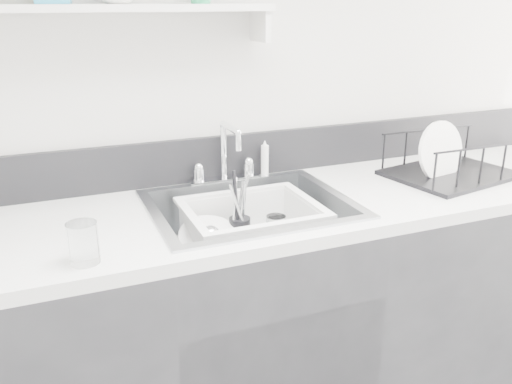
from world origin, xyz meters
name	(u,v)px	position (x,y,z in m)	size (l,w,h in m)	color
counter_run	(251,327)	(0.00, 1.19, 0.46)	(3.20, 0.62, 0.92)	#27272A
backsplash	(220,157)	(0.00, 1.49, 1.00)	(3.20, 0.02, 0.16)	black
sink	(250,230)	(0.00, 1.19, 0.83)	(0.64, 0.52, 0.20)	silver
faucet	(225,166)	(0.00, 1.44, 0.98)	(0.26, 0.18, 0.23)	silver
side_sprayer	(265,159)	(0.16, 1.44, 0.99)	(0.03, 0.03, 0.14)	white
wall_shelf	(113,11)	(-0.35, 1.42, 1.51)	(1.00, 0.16, 0.12)	silver
wash_tub	(252,229)	(0.00, 1.19, 0.84)	(0.43, 0.35, 0.17)	white
plate_stack	(213,246)	(-0.13, 1.20, 0.79)	(0.25, 0.25, 0.10)	white
utensil_cup	(240,228)	(-0.02, 1.24, 0.82)	(0.07, 0.07, 0.24)	black
ladle	(231,240)	(-0.07, 1.19, 0.80)	(0.26, 0.09, 0.08)	silver
tumbler_in_tub	(276,229)	(0.10, 1.20, 0.81)	(0.07, 0.07, 0.10)	white
tumbler_counter	(83,243)	(-0.53, 0.97, 0.97)	(0.08, 0.08, 0.11)	white
dish_rack	(452,156)	(0.81, 1.19, 1.00)	(0.45, 0.34, 0.16)	black
bowl_small	(277,247)	(0.07, 1.13, 0.78)	(0.10, 0.10, 0.03)	white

